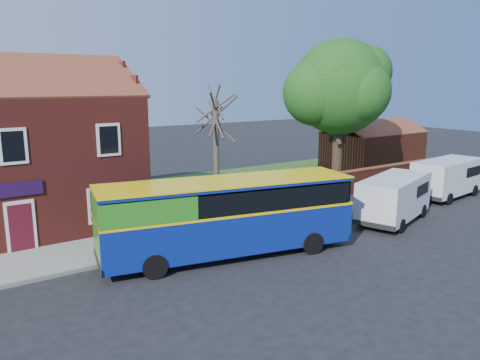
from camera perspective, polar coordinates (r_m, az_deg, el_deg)
ground at (r=18.28m, az=2.24°, el=-11.25°), size 120.00×120.00×0.00m
pavement at (r=20.70m, az=-24.05°, el=-9.32°), size 18.00×3.50×0.12m
kerb at (r=19.08m, az=-23.04°, el=-10.98°), size 18.00×0.15×0.14m
grass_strip at (r=35.84m, az=6.47°, el=0.17°), size 26.00×12.00×0.04m
shop_building at (r=25.42m, az=-27.17°, el=2.00°), size 12.30×8.13×10.50m
boundary_wall at (r=31.50m, az=13.66°, el=-0.21°), size 22.00×0.38×1.60m
outbuilding at (r=41.97m, az=15.87°, el=3.68°), size 8.20×5.06×4.17m
bus at (r=19.36m, az=-2.48°, el=-4.18°), size 10.93×4.81×3.23m
van_near at (r=25.72m, az=18.28°, el=-1.95°), size 5.77×3.69×2.36m
van_far at (r=32.44m, az=23.95°, el=0.39°), size 5.64×2.74×2.39m
large_tree at (r=34.00m, az=11.96°, el=10.67°), size 8.35×6.61×10.19m
bare_tree at (r=28.19m, az=-2.94°, el=4.17°), size 2.52×3.00×6.71m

